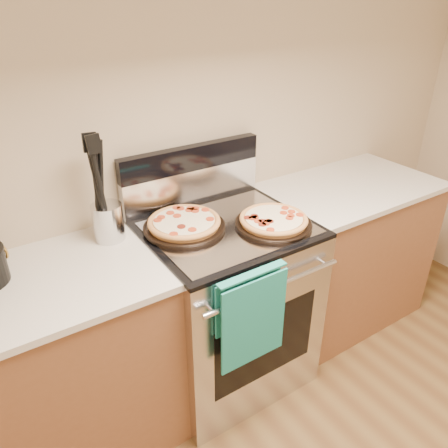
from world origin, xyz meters
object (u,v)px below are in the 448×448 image
range_body (225,305)px  pepperoni_pizza_back (184,224)px  utensil_crock (108,222)px  pepperoni_pizza_front (274,221)px

range_body → pepperoni_pizza_back: (-0.18, 0.07, 0.50)m
pepperoni_pizza_back → utensil_crock: bearing=157.5°
range_body → pepperoni_pizza_back: size_ratio=2.42×
pepperoni_pizza_front → utensil_crock: size_ratio=2.11×
pepperoni_pizza_back → utensil_crock: size_ratio=2.22×
range_body → pepperoni_pizza_back: 0.54m
range_body → pepperoni_pizza_front: (0.18, -0.13, 0.50)m
pepperoni_pizza_back → pepperoni_pizza_front: (0.36, -0.20, -0.00)m
pepperoni_pizza_front → utensil_crock: bearing=153.9°
range_body → pepperoni_pizza_back: bearing=158.7°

